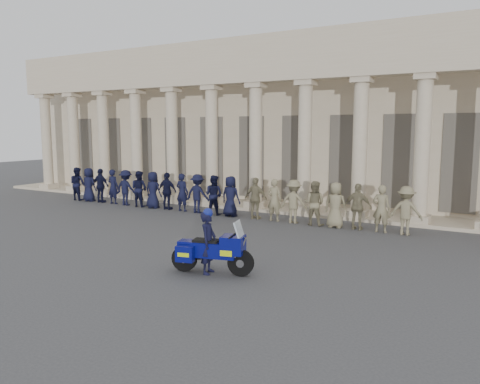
# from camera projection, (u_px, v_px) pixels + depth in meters

# --- Properties ---
(ground) EXTENTS (90.00, 90.00, 0.00)m
(ground) POSITION_uv_depth(u_px,v_px,m) (180.00, 248.00, 16.10)
(ground) COLOR #3F3F42
(ground) RESTS_ON ground
(building) EXTENTS (40.00, 12.50, 9.00)m
(building) POSITION_uv_depth(u_px,v_px,m) (327.00, 121.00, 28.19)
(building) COLOR #BEAC8E
(building) RESTS_ON ground
(officer_rank) EXTENTS (19.17, 0.72, 1.89)m
(officer_rank) POSITION_uv_depth(u_px,v_px,m) (209.00, 195.00, 22.37)
(officer_rank) COLOR black
(officer_rank) RESTS_ON ground
(motorcycle) EXTENTS (2.38, 1.23, 1.55)m
(motorcycle) POSITION_uv_depth(u_px,v_px,m) (213.00, 250.00, 13.14)
(motorcycle) COLOR black
(motorcycle) RESTS_ON ground
(rider) EXTENTS (0.57, 0.73, 1.87)m
(rider) POSITION_uv_depth(u_px,v_px,m) (208.00, 241.00, 13.14)
(rider) COLOR black
(rider) RESTS_ON ground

